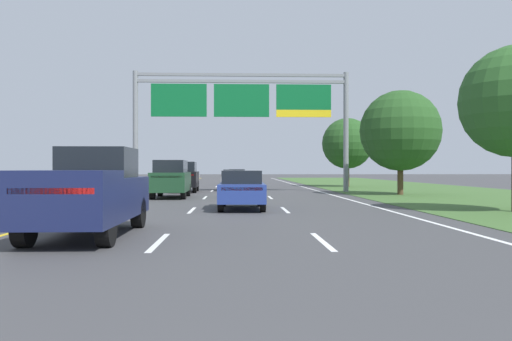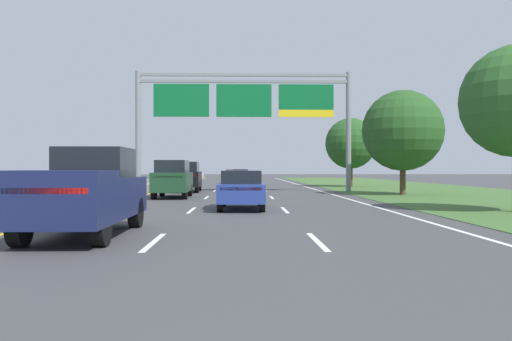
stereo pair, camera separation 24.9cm
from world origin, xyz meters
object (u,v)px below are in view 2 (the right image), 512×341
Objects in this scene: pickup_truck_navy at (86,192)px; car_black_left_lane_suv at (187,176)px; roadside_tree_far at (351,143)px; overhead_sign_gantry at (244,106)px; car_silver_centre_lane_sedan at (237,179)px; car_white_centre_lane_sedan at (241,176)px; roadside_tree_mid at (403,131)px; car_blue_centre_lane_sedan at (242,189)px; car_darkgreen_left_lane_suv at (173,178)px.

car_black_left_lane_suv is (-0.03, 24.01, 0.02)m from pickup_truck_navy.
overhead_sign_gantry is at bearing -133.18° from roadside_tree_far.
car_white_centre_lane_sedan is at bearing 0.04° from car_silver_centre_lane_sedan.
roadside_tree_mid is at bearing -23.36° from overhead_sign_gantry.
roadside_tree_mid is (10.02, 10.96, 3.19)m from car_blue_centre_lane_sedan.
car_darkgreen_left_lane_suv is at bearing -120.58° from overhead_sign_gantry.
car_blue_centre_lane_sedan is at bearing -132.45° from roadside_tree_mid.
car_black_left_lane_suv is at bearing 173.82° from overhead_sign_gantry.
car_blue_centre_lane_sedan and car_silver_centre_lane_sedan have the same top height.
pickup_truck_navy is 24.01m from car_black_left_lane_suv.
car_darkgreen_left_lane_suv is at bearing -128.63° from roadside_tree_far.
roadside_tree_far reaches higher than car_silver_centre_lane_sedan.
car_white_centre_lane_sedan is at bearing -13.43° from car_black_left_lane_suv.
car_black_left_lane_suv is (-3.77, -17.76, 0.28)m from car_white_centre_lane_sedan.
pickup_truck_navy is at bearing -125.65° from roadside_tree_mid.
car_black_left_lane_suv is at bearing 161.33° from roadside_tree_mid.
roadside_tree_mid is at bearing -89.11° from roadside_tree_far.
pickup_truck_navy is at bearing 173.53° from car_silver_centre_lane_sedan.
roadside_tree_mid is (9.85, -4.25, -2.00)m from overhead_sign_gantry.
car_black_left_lane_suv is at bearing 0.15° from pickup_truck_navy.
overhead_sign_gantry is at bearing 156.64° from roadside_tree_mid.
pickup_truck_navy is at bearing 175.75° from car_white_centre_lane_sedan.
car_white_centre_lane_sedan and car_silver_centre_lane_sedan have the same top height.
overhead_sign_gantry is 6.37m from car_black_left_lane_suv.
car_black_left_lane_suv is at bearing 168.88° from car_white_centre_lane_sedan.
overhead_sign_gantry is at bearing -178.31° from car_white_centre_lane_sedan.
roadside_tree_mid is at bearing -154.88° from car_white_centre_lane_sedan.
car_darkgreen_left_lane_suv reaches higher than car_blue_centre_lane_sedan.
car_black_left_lane_suv is at bearing 128.25° from car_silver_centre_lane_sedan.
roadside_tree_mid is at bearing -124.44° from car_silver_centre_lane_sedan.
car_darkgreen_left_lane_suv reaches higher than car_silver_centre_lane_sedan.
roadside_tree_far reaches higher than car_darkgreen_left_lane_suv.
overhead_sign_gantry is 3.19× the size of car_darkgreen_left_lane_suv.
car_silver_centre_lane_sedan is at bearing 1.62° from car_blue_centre_lane_sedan.
car_silver_centre_lane_sedan is (-0.51, 3.12, -5.18)m from overhead_sign_gantry.
car_blue_centre_lane_sedan is 16.12m from car_black_left_lane_suv.
car_silver_centre_lane_sedan is at bearing 144.58° from roadside_tree_mid.
car_silver_centre_lane_sedan is at bearing -20.31° from car_darkgreen_left_lane_suv.
car_blue_centre_lane_sedan is 0.71× the size of roadside_tree_far.
overhead_sign_gantry is 14.22m from roadside_tree_far.
roadside_tree_far is at bearing 90.89° from roadside_tree_mid.
roadside_tree_mid is (13.88, -4.69, 2.91)m from car_black_left_lane_suv.
overhead_sign_gantry reaches higher than car_white_centre_lane_sedan.
roadside_tree_mid reaches higher than car_white_centre_lane_sedan.
car_white_centre_lane_sedan is 24.83m from roadside_tree_mid.
roadside_tree_far is at bearing -21.87° from pickup_truck_navy.
car_darkgreen_left_lane_suv is 7.29m from car_black_left_lane_suv.
car_blue_centre_lane_sedan is at bearing -178.98° from car_white_centre_lane_sedan.
car_darkgreen_left_lane_suv is 0.72× the size of roadside_tree_mid.
overhead_sign_gantry is at bearing -0.09° from car_blue_centre_lane_sedan.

